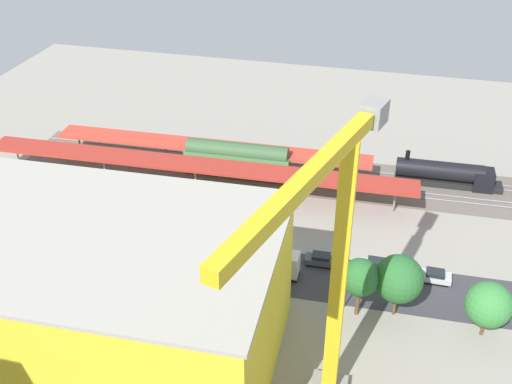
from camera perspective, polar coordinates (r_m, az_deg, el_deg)
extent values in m
plane|color=gray|center=(82.66, 0.58, -5.51)|extent=(145.50, 145.50, 0.00)
cube|color=#665E54|center=(100.23, 3.45, 1.70)|extent=(91.27, 15.65, 0.01)
cube|color=#38383D|center=(79.62, -0.10, -7.19)|extent=(91.16, 11.59, 0.01)
cube|color=#9E9EA8|center=(102.93, 3.80, 2.66)|extent=(90.90, 2.71, 0.12)
cube|color=#9E9EA8|center=(101.69, 3.65, 2.28)|extent=(90.90, 2.71, 0.12)
cube|color=#9E9EA8|center=(98.59, 3.25, 1.28)|extent=(90.90, 2.71, 0.12)
cube|color=#9E9EA8|center=(97.37, 3.09, 0.86)|extent=(90.90, 2.71, 0.12)
cube|color=#A82D23|center=(94.51, -5.75, 2.56)|extent=(68.03, 6.68, 0.34)
cylinder|color=slate|center=(91.81, 12.83, -0.68)|extent=(0.30, 0.30, 4.08)
cylinder|color=slate|center=(92.47, 3.38, 0.39)|extent=(0.30, 0.30, 4.08)
cylinder|color=slate|center=(95.60, -5.69, 1.41)|extent=(0.30, 0.30, 4.08)
cylinder|color=slate|center=(100.97, -13.99, 2.31)|extent=(0.30, 0.30, 4.08)
cylinder|color=slate|center=(108.25, -21.33, 3.06)|extent=(0.30, 0.30, 4.08)
cube|color=#C63D2D|center=(100.41, -4.23, 4.29)|extent=(52.66, 5.86, 0.47)
cylinder|color=slate|center=(97.95, 9.24, 1.80)|extent=(0.30, 0.30, 3.71)
cylinder|color=slate|center=(99.63, 0.18, 2.79)|extent=(0.30, 0.30, 3.71)
cylinder|color=slate|center=(103.71, -8.38, 3.66)|extent=(0.30, 0.30, 3.71)
cylinder|color=slate|center=(109.92, -16.15, 4.38)|extent=(0.30, 0.30, 3.71)
cube|color=black|center=(101.45, 17.46, 0.88)|extent=(16.52, 3.11, 1.00)
cylinder|color=black|center=(100.34, 16.79, 1.95)|extent=(13.51, 3.32, 2.94)
cube|color=black|center=(101.66, 20.46, 1.08)|extent=(3.11, 3.22, 3.21)
cylinder|color=black|center=(98.93, 13.99, 3.38)|extent=(0.70, 0.70, 1.40)
cube|color=black|center=(99.64, -1.74, 1.75)|extent=(15.52, 2.79, 0.60)
cube|color=#4C7F4C|center=(98.63, -1.76, 2.79)|extent=(17.26, 3.42, 3.54)
cylinder|color=#355935|center=(97.67, -1.78, 3.83)|extent=(16.57, 3.40, 2.93)
cube|color=black|center=(80.84, 16.30, -7.89)|extent=(3.39, 1.84, 0.30)
cube|color=silver|center=(80.53, 16.35, -7.61)|extent=(4.03, 1.93, 0.73)
cube|color=#1E2328|center=(80.15, 16.42, -7.27)|extent=(2.26, 1.68, 0.51)
cube|color=black|center=(80.72, 11.23, -7.15)|extent=(3.91, 1.76, 0.30)
cube|color=silver|center=(80.38, 11.27, -6.84)|extent=(4.66, 1.83, 0.83)
cube|color=#1E2328|center=(79.94, 11.32, -6.44)|extent=(2.61, 1.61, 0.59)
cube|color=black|center=(80.71, 6.05, -6.65)|extent=(3.51, 1.84, 0.30)
cube|color=#474C51|center=(80.37, 6.07, -6.35)|extent=(4.16, 1.94, 0.78)
cube|color=#1E2328|center=(79.98, 6.10, -5.98)|extent=(2.35, 1.65, 0.52)
cube|color=black|center=(81.70, 0.84, -5.90)|extent=(3.68, 1.83, 0.30)
cube|color=silver|center=(81.39, 0.84, -5.61)|extent=(4.37, 1.92, 0.74)
cube|color=#1E2328|center=(80.98, 0.84, -5.22)|extent=(2.46, 1.65, 0.62)
cube|color=black|center=(84.08, -4.59, -4.78)|extent=(3.60, 1.95, 0.30)
cube|color=maroon|center=(83.78, -4.60, -4.50)|extent=(4.27, 2.06, 0.71)
cube|color=#1E2328|center=(83.39, -4.62, -4.13)|extent=(2.42, 1.75, 0.61)
cube|color=black|center=(85.95, -9.34, -4.23)|extent=(3.53, 1.82, 0.30)
cube|color=#474C51|center=(85.61, -9.37, -3.91)|extent=(4.21, 1.90, 0.89)
cube|color=#1E2328|center=(85.20, -9.41, -3.52)|extent=(2.36, 1.66, 0.56)
cube|color=black|center=(89.04, -13.27, -3.32)|extent=(3.99, 1.75, 0.30)
cube|color=#474C51|center=(88.75, -13.31, -3.05)|extent=(4.75, 1.83, 0.72)
cube|color=#1E2328|center=(88.37, -13.36, -2.68)|extent=(2.66, 1.60, 0.66)
cube|color=black|center=(92.16, -17.56, -2.73)|extent=(3.39, 1.74, 0.30)
cube|color=silver|center=(91.84, -17.62, -2.42)|extent=(4.03, 1.81, 0.89)
cube|color=#1E2328|center=(91.46, -17.69, -2.05)|extent=(2.26, 1.59, 0.55)
cube|color=yellow|center=(66.50, -16.64, -9.21)|extent=(42.38, 24.34, 15.73)
cube|color=#ADA89E|center=(61.72, -17.76, -3.50)|extent=(43.00, 24.95, 0.40)
cube|color=yellow|center=(55.47, 7.67, -8.59)|extent=(1.40, 1.40, 28.68)
cube|color=yellow|center=(40.49, 4.51, 0.90)|extent=(7.31, 22.17, 1.20)
cube|color=gray|center=(51.17, 10.85, 7.27)|extent=(2.58, 2.85, 2.00)
cube|color=black|center=(78.97, 0.48, -7.34)|extent=(9.73, 2.17, 0.50)
cube|color=silver|center=(77.66, 1.34, -6.47)|extent=(7.37, 2.38, 3.00)
cube|color=#334C8C|center=(78.81, -2.12, -6.06)|extent=(2.38, 2.33, 2.51)
cube|color=black|center=(82.31, -10.71, -6.13)|extent=(9.56, 2.69, 0.50)
cube|color=white|center=(80.94, -10.10, -5.41)|extent=(7.32, 2.86, 2.61)
cube|color=silver|center=(82.94, -13.06, -4.86)|extent=(2.34, 2.68, 2.42)
cylinder|color=brown|center=(75.28, -2.01, -8.62)|extent=(0.44, 0.44, 2.58)
sphere|color=#28662D|center=(73.51, -2.05, -6.96)|extent=(4.29, 4.29, 4.29)
cylinder|color=brown|center=(74.45, 20.46, -11.61)|extent=(0.40, 0.40, 2.64)
sphere|color=#38843D|center=(72.45, 20.93, -9.78)|extent=(5.17, 5.17, 5.17)
cylinder|color=brown|center=(73.95, 12.85, -10.08)|extent=(0.39, 0.39, 3.33)
sphere|color=#28662D|center=(71.63, 13.19, -7.90)|extent=(5.63, 5.63, 5.63)
cylinder|color=brown|center=(72.92, 9.48, -10.00)|extent=(0.48, 0.48, 3.97)
sphere|color=#28662D|center=(70.65, 9.73, -7.85)|extent=(4.43, 4.43, 4.43)
cylinder|color=#333333|center=(73.01, 8.46, -8.77)|extent=(0.16, 0.16, 6.01)
cube|color=black|center=(70.84, 8.67, -6.64)|extent=(0.36, 0.36, 0.90)
sphere|color=red|center=(70.85, 8.50, -6.61)|extent=(0.20, 0.20, 0.20)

